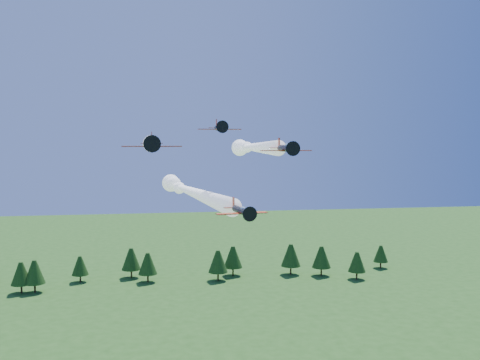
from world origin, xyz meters
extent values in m
cylinder|color=black|center=(0.79, -10.79, 40.27)|extent=(1.61, 4.94, 0.90)
cone|color=black|center=(1.21, -13.59, 40.27)|extent=(1.01, 0.93, 0.90)
cone|color=black|center=(1.29, -14.13, 40.27)|extent=(0.45, 0.46, 0.40)
cylinder|color=black|center=(1.31, -14.28, 40.27)|extent=(1.88, 0.31, 1.89)
cube|color=#D6441C|center=(0.85, -11.14, 39.98)|extent=(6.77, 2.19, 0.11)
cube|color=#D6441C|center=(0.32, -7.63, 40.32)|extent=(2.70, 1.14, 0.06)
cube|color=#D6441C|center=(0.31, -7.54, 41.04)|extent=(0.21, 0.86, 1.31)
ellipsoid|color=#82AAC9|center=(0.91, -11.59, 40.63)|extent=(0.80, 1.16, 0.56)
sphere|color=white|center=(-4.94, 27.59, 40.27)|extent=(2.30, 2.30, 2.30)
sphere|color=white|center=(-5.68, 32.51, 40.27)|extent=(3.00, 3.00, 3.00)
sphere|color=white|center=(-6.41, 37.44, 40.27)|extent=(3.70, 3.70, 3.70)
cylinder|color=black|center=(-10.37, -2.51, 48.84)|extent=(1.13, 6.00, 1.11)
cone|color=black|center=(-10.36, -6.00, 48.84)|extent=(1.11, 1.00, 1.11)
cone|color=black|center=(-10.36, -6.67, 48.84)|extent=(0.49, 0.50, 0.49)
cylinder|color=black|center=(-10.36, -6.86, 48.84)|extent=(2.33, 0.05, 2.33)
cube|color=#D6441C|center=(-10.37, -2.95, 48.48)|extent=(8.22, 1.53, 0.13)
cube|color=#D6441C|center=(-10.39, 1.44, 48.89)|extent=(3.22, 0.96, 0.08)
cube|color=#D6441C|center=(-10.39, 1.55, 49.78)|extent=(0.10, 1.05, 1.61)
ellipsoid|color=#82AAC9|center=(-10.37, -3.50, 49.28)|extent=(0.80, 1.34, 0.69)
sphere|color=white|center=(-10.53, 40.17, 48.84)|extent=(2.30, 2.30, 2.30)
sphere|color=white|center=(-10.55, 45.58, 48.84)|extent=(3.00, 3.00, 3.00)
sphere|color=white|center=(-10.57, 50.99, 48.84)|extent=(3.70, 3.70, 3.70)
cylinder|color=black|center=(9.85, 1.82, 48.14)|extent=(1.18, 5.70, 1.05)
cone|color=black|center=(9.93, -1.49, 48.14)|extent=(1.07, 0.97, 1.05)
cone|color=black|center=(9.94, -2.12, 48.14)|extent=(0.47, 0.48, 0.46)
cylinder|color=black|center=(9.94, -2.30, 48.14)|extent=(2.21, 0.09, 2.21)
cube|color=#D6441C|center=(9.86, 1.40, 47.80)|extent=(7.81, 1.60, 0.13)
cube|color=#D6441C|center=(9.76, 5.55, 48.19)|extent=(3.07, 0.96, 0.07)
cube|color=#D6441C|center=(9.76, 5.66, 49.03)|extent=(0.12, 1.00, 1.52)
ellipsoid|color=#82AAC9|center=(9.87, 0.87, 48.56)|extent=(0.79, 1.28, 0.66)
sphere|color=white|center=(9.14, 32.51, 48.14)|extent=(2.30, 2.30, 2.30)
sphere|color=white|center=(9.06, 36.26, 48.14)|extent=(3.00, 3.00, 3.00)
sphere|color=white|center=(8.97, 40.01, 48.14)|extent=(3.70, 3.70, 3.70)
cylinder|color=black|center=(0.50, 8.67, 51.48)|extent=(0.99, 5.11, 0.95)
cone|color=black|center=(0.52, 5.70, 51.48)|extent=(0.95, 0.86, 0.95)
cone|color=black|center=(0.53, 5.13, 51.48)|extent=(0.42, 0.43, 0.42)
cylinder|color=black|center=(0.53, 4.97, 51.48)|extent=(1.99, 0.05, 1.99)
cube|color=#D6441C|center=(0.50, 8.30, 51.18)|extent=(7.01, 1.33, 0.11)
cube|color=#D6441C|center=(0.47, 12.03, 51.53)|extent=(2.75, 0.83, 0.07)
cube|color=#D6441C|center=(0.47, 12.12, 52.28)|extent=(0.09, 0.90, 1.37)
ellipsoid|color=#82AAC9|center=(0.51, 7.82, 51.86)|extent=(0.69, 1.14, 0.59)
cylinder|color=#382314|center=(62.34, 102.23, 1.38)|extent=(0.60, 0.60, 2.76)
cone|color=black|center=(62.34, 102.23, 6.31)|extent=(6.31, 6.31, 7.10)
cylinder|color=#382314|center=(19.12, 114.91, 1.52)|extent=(0.60, 0.60, 3.04)
cone|color=black|center=(19.12, 114.91, 6.95)|extent=(6.95, 6.95, 7.82)
cylinder|color=#382314|center=(40.64, 112.91, 1.60)|extent=(0.60, 0.60, 3.19)
cone|color=black|center=(40.64, 112.91, 7.30)|extent=(7.30, 7.30, 8.21)
cylinder|color=#382314|center=(-17.93, 117.78, 1.51)|extent=(0.60, 0.60, 3.03)
cone|color=black|center=(-17.93, 117.78, 6.93)|extent=(6.93, 6.93, 7.79)
cylinder|color=#382314|center=(12.74, 108.61, 1.52)|extent=(0.60, 0.60, 3.04)
cone|color=black|center=(12.74, 108.61, 6.94)|extent=(6.94, 6.94, 7.80)
cylinder|color=#382314|center=(-11.98, 110.46, 1.46)|extent=(0.60, 0.60, 2.91)
cone|color=black|center=(-11.98, 110.46, 6.66)|extent=(6.66, 6.66, 7.49)
cylinder|color=#382314|center=(78.19, 117.12, 1.24)|extent=(0.60, 0.60, 2.49)
cone|color=black|center=(78.19, 117.12, 5.68)|extent=(5.68, 5.68, 6.40)
cylinder|color=#382314|center=(51.36, 109.35, 1.52)|extent=(0.60, 0.60, 3.05)
cone|color=black|center=(51.36, 109.35, 6.97)|extent=(6.97, 6.97, 7.84)
cylinder|color=#382314|center=(-48.53, 103.33, 1.49)|extent=(0.60, 0.60, 2.99)
cone|color=black|center=(-48.53, 103.33, 6.83)|extent=(6.83, 6.83, 7.69)
cylinder|color=#382314|center=(-35.53, 114.60, 1.29)|extent=(0.60, 0.60, 2.57)
cone|color=black|center=(-35.53, 114.60, 5.87)|extent=(5.87, 5.87, 6.61)
cylinder|color=#382314|center=(-52.71, 103.29, 1.43)|extent=(0.60, 0.60, 2.86)
cone|color=black|center=(-52.71, 103.29, 6.53)|extent=(6.53, 6.53, 7.35)
camera|label=1|loc=(-10.58, -77.91, 48.88)|focal=40.00mm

